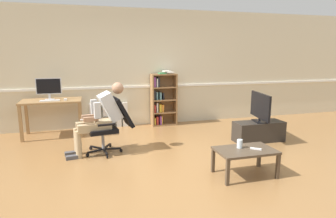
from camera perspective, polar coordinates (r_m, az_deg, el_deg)
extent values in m
plane|color=olive|center=(4.56, 1.11, -10.77)|extent=(18.00, 18.00, 0.00)
cube|color=beige|center=(6.82, -5.39, 8.10)|extent=(12.00, 0.10, 2.70)
cube|color=white|center=(6.79, -5.22, 4.45)|extent=(12.00, 0.03, 0.05)
cube|color=#9E7547|center=(6.18, -27.29, -2.67)|extent=(0.06, 0.06, 0.72)
cube|color=#9E7547|center=(6.05, -17.10, -2.18)|extent=(0.06, 0.06, 0.72)
cube|color=#9E7547|center=(6.63, -17.01, -1.05)|extent=(0.06, 0.06, 0.72)
cube|color=#9E7547|center=(6.75, -26.32, -1.51)|extent=(0.06, 0.06, 0.72)
cube|color=#9E7547|center=(6.31, -22.21, 1.51)|extent=(1.17, 0.67, 0.04)
cube|color=silver|center=(6.37, -22.52, 1.79)|extent=(0.18, 0.14, 0.01)
cube|color=silver|center=(6.38, -22.53, 2.31)|extent=(0.04, 0.02, 0.10)
cube|color=silver|center=(6.36, -22.68, 4.23)|extent=(0.50, 0.02, 0.33)
cube|color=black|center=(6.34, -22.69, 4.22)|extent=(0.46, 0.00, 0.30)
cube|color=white|center=(6.17, -22.47, 1.56)|extent=(0.38, 0.12, 0.02)
cube|color=white|center=(6.16, -19.76, 1.79)|extent=(0.06, 0.10, 0.03)
cube|color=olive|center=(6.71, -3.19, 1.75)|extent=(0.03, 0.28, 1.22)
cube|color=olive|center=(6.86, 1.44, 1.96)|extent=(0.03, 0.28, 1.22)
cube|color=olive|center=(6.91, -1.15, 2.04)|extent=(0.57, 0.02, 1.22)
cube|color=olive|center=(6.90, -0.83, -3.05)|extent=(0.54, 0.28, 0.03)
cube|color=olive|center=(6.83, -0.84, -0.62)|extent=(0.54, 0.28, 0.03)
cube|color=olive|center=(6.78, -0.85, 1.86)|extent=(0.54, 0.28, 0.03)
cube|color=olive|center=(6.74, -0.85, 4.37)|extent=(0.54, 0.28, 0.03)
cube|color=olive|center=(6.71, -0.86, 6.90)|extent=(0.54, 0.28, 0.03)
cube|color=gold|center=(6.82, -2.73, -2.41)|extent=(0.03, 0.19, 0.16)
cube|color=red|center=(6.75, -2.75, 0.12)|extent=(0.03, 0.19, 0.18)
cube|color=black|center=(6.72, -2.80, 2.80)|extent=(0.05, 0.19, 0.21)
cube|color=#89428E|center=(6.66, -2.79, 5.40)|extent=(0.04, 0.19, 0.23)
cube|color=red|center=(6.84, -2.26, -2.26)|extent=(0.05, 0.19, 0.19)
cube|color=white|center=(6.77, -2.28, 0.36)|extent=(0.03, 0.19, 0.22)
cube|color=#6699A3|center=(6.73, -2.32, 2.67)|extent=(0.03, 0.19, 0.18)
cube|color=white|center=(6.67, -2.30, 5.26)|extent=(0.03, 0.19, 0.20)
cube|color=#89428E|center=(6.85, -1.60, -2.16)|extent=(0.04, 0.19, 0.21)
cube|color=gold|center=(6.79, -1.65, 0.22)|extent=(0.05, 0.19, 0.19)
cube|color=#6699A3|center=(6.72, -1.62, 2.64)|extent=(0.03, 0.19, 0.17)
cube|color=black|center=(6.69, -1.97, 5.41)|extent=(0.04, 0.19, 0.23)
cube|color=gold|center=(6.86, -1.36, -2.17)|extent=(0.03, 0.19, 0.20)
cube|color=orange|center=(6.80, -1.18, 0.19)|extent=(0.05, 0.19, 0.17)
cube|color=black|center=(6.75, -1.06, 2.60)|extent=(0.03, 0.19, 0.15)
cube|color=#38844C|center=(6.71, -1.17, 7.12)|extent=(0.16, 0.22, 0.02)
cube|color=white|center=(6.72, 0.32, 7.34)|extent=(0.16, 0.22, 0.02)
cube|color=white|center=(6.72, -0.28, 7.54)|extent=(0.16, 0.22, 0.02)
cube|color=white|center=(6.74, -14.93, -1.40)|extent=(0.11, 0.08, 0.57)
cube|color=white|center=(6.74, -13.65, -1.33)|extent=(0.11, 0.08, 0.57)
cube|color=white|center=(6.75, -12.37, -1.26)|extent=(0.11, 0.08, 0.57)
cube|color=white|center=(6.75, -11.09, -1.19)|extent=(0.11, 0.08, 0.57)
cube|color=white|center=(6.77, -9.81, -1.12)|extent=(0.11, 0.08, 0.57)
cube|color=white|center=(6.78, -8.54, -1.05)|extent=(0.11, 0.08, 0.57)
cube|color=black|center=(4.98, -12.40, -8.29)|extent=(0.08, 0.30, 0.02)
cylinder|color=black|center=(4.86, -12.00, -9.26)|extent=(0.03, 0.06, 0.06)
cube|color=black|center=(5.11, -11.06, -7.75)|extent=(0.30, 0.09, 0.02)
cylinder|color=black|center=(5.11, -9.35, -8.14)|extent=(0.06, 0.03, 0.06)
cube|color=black|center=(5.25, -12.07, -7.26)|extent=(0.17, 0.28, 0.02)
cylinder|color=black|center=(5.39, -11.41, -7.17)|extent=(0.05, 0.06, 0.06)
cube|color=black|center=(5.22, -13.97, -7.46)|extent=(0.24, 0.24, 0.02)
cylinder|color=black|center=(5.33, -15.13, -7.55)|extent=(0.05, 0.06, 0.06)
cube|color=black|center=(5.05, -14.24, -8.09)|extent=(0.28, 0.17, 0.02)
cylinder|color=black|center=(5.00, -15.75, -8.83)|extent=(0.06, 0.04, 0.06)
cylinder|color=gray|center=(5.07, -12.82, -6.05)|extent=(0.05, 0.05, 0.30)
cube|color=black|center=(5.02, -12.91, -4.03)|extent=(0.52, 0.52, 0.07)
cube|color=black|center=(5.04, -9.04, -0.54)|extent=(0.37, 0.48, 0.52)
cube|color=black|center=(5.24, -13.33, -1.79)|extent=(0.28, 0.08, 0.03)
cube|color=black|center=(4.74, -12.13, -3.08)|extent=(0.28, 0.08, 0.03)
cube|color=tan|center=(5.00, -12.97, -2.87)|extent=(0.31, 0.37, 0.14)
cube|color=silver|center=(4.96, -11.50, 0.49)|extent=(0.43, 0.39, 0.52)
sphere|color=#A87A5B|center=(4.95, -9.99, 4.12)|extent=(0.20, 0.20, 0.20)
cube|color=white|center=(4.93, -16.21, -2.02)|extent=(0.15, 0.06, 0.02)
cube|color=tan|center=(5.07, -15.49, -3.15)|extent=(0.43, 0.19, 0.13)
cylinder|color=tan|center=(5.11, -17.67, -6.16)|extent=(0.10, 0.10, 0.46)
cube|color=#4C4C51|center=(5.16, -18.66, -8.36)|extent=(0.23, 0.12, 0.06)
cube|color=tan|center=(4.87, -15.13, -3.69)|extent=(0.43, 0.19, 0.13)
cylinder|color=tan|center=(4.92, -17.39, -6.81)|extent=(0.10, 0.10, 0.46)
cube|color=#4C4C51|center=(4.97, -18.42, -9.09)|extent=(0.23, 0.12, 0.06)
cube|color=silver|center=(5.08, -14.56, 0.36)|extent=(0.11, 0.09, 0.26)
cube|color=#A87A5B|center=(5.03, -15.47, -1.50)|extent=(0.25, 0.10, 0.07)
cube|color=silver|center=(4.77, -13.90, -0.29)|extent=(0.11, 0.09, 0.26)
cube|color=#A87A5B|center=(4.84, -15.12, -1.95)|extent=(0.25, 0.10, 0.07)
cube|color=#2D2823|center=(5.88, 17.60, -4.26)|extent=(0.97, 0.38, 0.39)
cube|color=black|center=(5.83, 17.72, -2.33)|extent=(0.26, 0.35, 0.02)
cylinder|color=black|center=(5.82, 17.74, -1.99)|extent=(0.04, 0.04, 0.05)
cube|color=black|center=(5.77, 17.89, 0.61)|extent=(0.20, 0.85, 0.49)
cube|color=#B7D1F9|center=(5.78, 18.09, 0.61)|extent=(0.15, 0.79, 0.45)
cube|color=#4C3D2D|center=(3.87, 11.79, -12.31)|extent=(0.04, 0.04, 0.35)
cube|color=#4C3D2D|center=(4.25, 21.04, -10.64)|extent=(0.04, 0.04, 0.35)
cube|color=#4C3D2D|center=(4.59, 17.69, -8.81)|extent=(0.04, 0.04, 0.35)
cube|color=#4C3D2D|center=(4.24, 8.97, -10.09)|extent=(0.04, 0.04, 0.35)
cube|color=#4C3D2D|center=(4.16, 15.14, -7.97)|extent=(0.82, 0.51, 0.03)
cylinder|color=silver|center=(4.17, 14.09, -6.73)|extent=(0.08, 0.08, 0.12)
cube|color=white|center=(4.19, 17.11, -7.57)|extent=(0.14, 0.13, 0.02)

